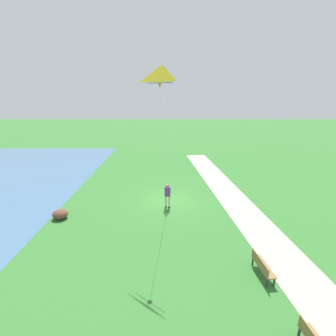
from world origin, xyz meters
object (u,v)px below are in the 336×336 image
Objects in this scene: person_kite_flyer at (168,194)px; lakeside_shrub at (60,214)px; park_bench_near_walkway at (262,265)px; flying_kite at (162,77)px.

person_kite_flyer is 7.20m from lakeside_shrub.
lakeside_shrub is (6.97, 1.62, -0.74)m from person_kite_flyer.
park_bench_near_walkway is 12.27m from lakeside_shrub.
flying_kite is at bearing -34.32° from park_bench_near_walkway.
person_kite_flyer is 7.89m from park_bench_near_walkway.
person_kite_flyer is at bearing -93.87° from flying_kite.
person_kite_flyer is at bearing -57.58° from park_bench_near_walkway.
person_kite_flyer is 8.29m from flying_kite.
person_kite_flyer is 0.25× the size of flying_kite.
park_bench_near_walkway is at bearing 122.42° from person_kite_flyer.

